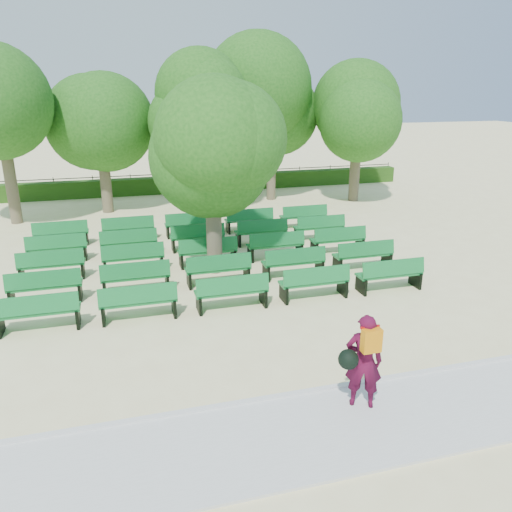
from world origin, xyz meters
The scene contains 9 objects.
ground centered at (0.00, 0.00, 0.00)m, with size 120.00×120.00×0.00m, color beige.
paving centered at (0.00, -7.40, 0.03)m, with size 30.00×2.20×0.06m, color silver.
curb centered at (0.00, -6.25, 0.05)m, with size 30.00×0.12×0.10m, color silver.
hedge centered at (0.00, 14.00, 0.45)m, with size 26.00×0.70×0.90m, color #244C13.
fence centered at (0.00, 14.40, 0.00)m, with size 26.00×0.10×1.02m, color black, non-canonical shape.
tree_line centered at (0.00, 10.00, 0.00)m, with size 21.80×6.80×7.04m, color #27621A, non-canonical shape.
bench_array centered at (-1.06, 1.68, 0.10)m, with size 1.97×0.63×1.24m.
tree_among centered at (-0.90, 0.99, 4.01)m, with size 4.37×4.37×6.00m.
person centered at (0.28, -6.90, 1.01)m, with size 0.93×0.68×1.85m.
Camera 1 is at (-3.73, -14.02, 5.73)m, focal length 35.00 mm.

